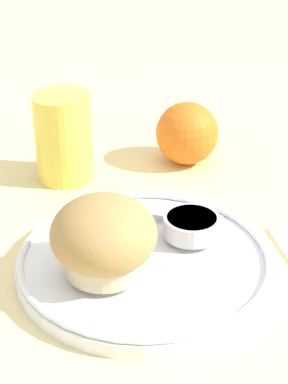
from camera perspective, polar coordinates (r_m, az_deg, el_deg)
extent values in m
plane|color=beige|center=(0.64, 1.07, -5.59)|extent=(3.00, 3.00, 0.00)
cylinder|color=white|center=(0.61, 0.01, -6.47)|extent=(0.24, 0.24, 0.01)
torus|color=white|center=(0.61, 0.01, -5.71)|extent=(0.24, 0.24, 0.01)
cylinder|color=beige|center=(0.58, -3.54, -5.69)|extent=(0.07, 0.07, 0.03)
ellipsoid|color=#A87F47|center=(0.56, -3.62, -3.74)|extent=(0.09, 0.09, 0.07)
cylinder|color=silver|center=(0.63, 4.21, -2.93)|extent=(0.06, 0.06, 0.02)
cylinder|color=white|center=(0.63, 4.23, -2.33)|extent=(0.05, 0.05, 0.00)
sphere|color=#4C194C|center=(0.63, -1.20, -3.07)|extent=(0.02, 0.02, 0.02)
sphere|color=#4C194C|center=(0.63, 0.15, -2.93)|extent=(0.02, 0.02, 0.02)
cube|color=silver|center=(0.66, 0.14, -1.74)|extent=(0.15, 0.08, 0.00)
sphere|color=orange|center=(0.80, 3.85, 5.23)|extent=(0.08, 0.08, 0.08)
cylinder|color=#EAD14C|center=(0.76, -7.17, 4.85)|extent=(0.07, 0.07, 0.10)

